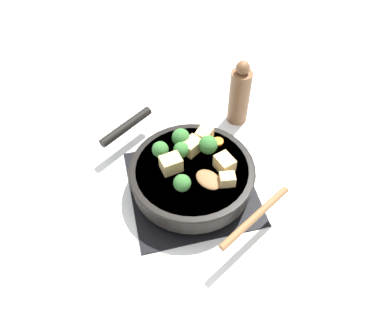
# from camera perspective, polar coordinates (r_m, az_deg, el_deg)

# --- Properties ---
(ground_plane) EXTENTS (2.40, 2.40, 0.00)m
(ground_plane) POSITION_cam_1_polar(r_m,az_deg,el_deg) (0.96, 0.00, -3.06)
(ground_plane) COLOR white
(front_burner_grate) EXTENTS (0.31, 0.31, 0.03)m
(front_burner_grate) POSITION_cam_1_polar(r_m,az_deg,el_deg) (0.95, 0.00, -2.64)
(front_burner_grate) COLOR black
(front_burner_grate) RESTS_ON ground_plane
(skillet_pan) EXTENTS (0.40, 0.36, 0.06)m
(skillet_pan) POSITION_cam_1_polar(r_m,az_deg,el_deg) (0.91, -0.12, -0.87)
(skillet_pan) COLOR black
(skillet_pan) RESTS_ON front_burner_grate
(wooden_spoon) EXTENTS (0.22, 0.20, 0.02)m
(wooden_spoon) POSITION_cam_1_polar(r_m,az_deg,el_deg) (0.84, 6.28, -4.74)
(wooden_spoon) COLOR olive
(wooden_spoon) RESTS_ON skillet_pan
(tofu_cube_center_large) EXTENTS (0.03, 0.04, 0.03)m
(tofu_cube_center_large) POSITION_cam_1_polar(r_m,az_deg,el_deg) (0.86, 5.39, -1.72)
(tofu_cube_center_large) COLOR #DBB770
(tofu_cube_center_large) RESTS_ON skillet_pan
(tofu_cube_near_handle) EXTENTS (0.05, 0.05, 0.04)m
(tofu_cube_near_handle) POSITION_cam_1_polar(r_m,az_deg,el_deg) (0.88, 4.98, 0.69)
(tofu_cube_near_handle) COLOR #DBB770
(tofu_cube_near_handle) RESTS_ON skillet_pan
(tofu_cube_east_chunk) EXTENTS (0.05, 0.05, 0.04)m
(tofu_cube_east_chunk) POSITION_cam_1_polar(r_m,az_deg,el_deg) (0.88, -3.22, 0.66)
(tofu_cube_east_chunk) COLOR #DBB770
(tofu_cube_east_chunk) RESTS_ON skillet_pan
(tofu_cube_west_chunk) EXTENTS (0.05, 0.06, 0.04)m
(tofu_cube_west_chunk) POSITION_cam_1_polar(r_m,az_deg,el_deg) (0.92, -0.05, 3.34)
(tofu_cube_west_chunk) COLOR #DBB770
(tofu_cube_west_chunk) RESTS_ON skillet_pan
(tofu_cube_back_piece) EXTENTS (0.06, 0.05, 0.03)m
(tofu_cube_back_piece) POSITION_cam_1_polar(r_m,az_deg,el_deg) (0.94, 1.89, 5.01)
(tofu_cube_back_piece) COLOR #DBB770
(tofu_cube_back_piece) RESTS_ON skillet_pan
(broccoli_floret_near_spoon) EXTENTS (0.05, 0.05, 0.05)m
(broccoli_floret_near_spoon) POSITION_cam_1_polar(r_m,az_deg,el_deg) (0.90, 2.47, 3.53)
(broccoli_floret_near_spoon) COLOR #709956
(broccoli_floret_near_spoon) RESTS_ON skillet_pan
(broccoli_floret_center_top) EXTENTS (0.04, 0.04, 0.05)m
(broccoli_floret_center_top) POSITION_cam_1_polar(r_m,az_deg,el_deg) (0.90, -4.85, 2.79)
(broccoli_floret_center_top) COLOR #709956
(broccoli_floret_center_top) RESTS_ON skillet_pan
(broccoli_floret_east_rim) EXTENTS (0.04, 0.04, 0.05)m
(broccoli_floret_east_rim) POSITION_cam_1_polar(r_m,az_deg,el_deg) (0.83, -1.52, -2.32)
(broccoli_floret_east_rim) COLOR #709956
(broccoli_floret_east_rim) RESTS_ON skillet_pan
(broccoli_floret_west_rim) EXTENTS (0.04, 0.04, 0.05)m
(broccoli_floret_west_rim) POSITION_cam_1_polar(r_m,az_deg,el_deg) (0.90, -1.65, 2.75)
(broccoli_floret_west_rim) COLOR #709956
(broccoli_floret_west_rim) RESTS_ON skillet_pan
(broccoli_floret_north_edge) EXTENTS (0.04, 0.04, 0.05)m
(broccoli_floret_north_edge) POSITION_cam_1_polar(r_m,az_deg,el_deg) (0.92, -1.71, 4.66)
(broccoli_floret_north_edge) COLOR #709956
(broccoli_floret_north_edge) RESTS_ON skillet_pan
(carrot_slice_orange_thin) EXTENTS (0.03, 0.03, 0.01)m
(carrot_slice_orange_thin) POSITION_cam_1_polar(r_m,az_deg,el_deg) (0.96, -2.07, 4.87)
(carrot_slice_orange_thin) COLOR orange
(carrot_slice_orange_thin) RESTS_ON skillet_pan
(carrot_slice_near_center) EXTENTS (0.03, 0.03, 0.01)m
(carrot_slice_near_center) POSITION_cam_1_polar(r_m,az_deg,el_deg) (0.95, 3.98, 4.06)
(carrot_slice_near_center) COLOR orange
(carrot_slice_near_center) RESTS_ON skillet_pan
(pepper_mill) EXTENTS (0.06, 0.06, 0.20)m
(pepper_mill) POSITION_cam_1_polar(r_m,az_deg,el_deg) (1.08, 7.25, 11.01)
(pepper_mill) COLOR brown
(pepper_mill) RESTS_ON ground_plane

